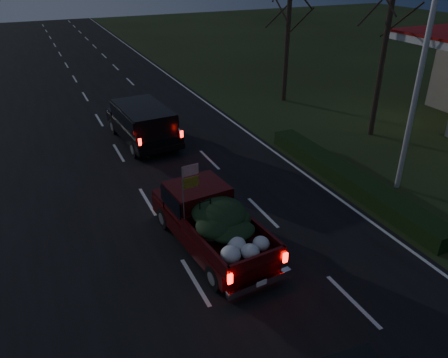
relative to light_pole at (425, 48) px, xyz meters
name	(u,v)px	position (x,y,z in m)	size (l,w,h in m)	color
ground	(195,282)	(-9.50, -2.00, -5.48)	(120.00, 120.00, 0.00)	black
road_asphalt	(195,282)	(-9.50, -2.00, -5.47)	(14.00, 120.00, 0.02)	black
hedge_row	(348,178)	(-1.70, 1.00, -5.18)	(1.00, 10.00, 0.60)	black
light_pole	(425,48)	(0.00, 0.00, 0.00)	(0.50, 0.90, 9.16)	silver
bare_tree_mid	(392,4)	(3.00, 5.00, 0.87)	(3.60, 3.60, 8.50)	black
bare_tree_far	(289,14)	(2.00, 12.00, -0.25)	(3.60, 3.60, 7.00)	black
pickup_truck	(211,219)	(-8.38, -0.53, -4.48)	(2.44, 5.28, 2.68)	#3E0809
lead_suv	(143,120)	(-8.01, 8.82, -4.34)	(2.55, 5.40, 1.51)	black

